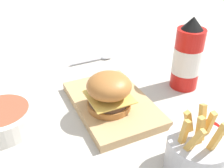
# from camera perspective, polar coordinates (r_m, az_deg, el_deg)

# --- Properties ---
(ground_plane) EXTENTS (6.00, 6.00, 0.00)m
(ground_plane) POSITION_cam_1_polar(r_m,az_deg,el_deg) (0.75, 0.13, -2.38)
(ground_plane) COLOR #B7B2A8
(serving_board) EXTENTS (0.28, 0.18, 0.02)m
(serving_board) POSITION_cam_1_polar(r_m,az_deg,el_deg) (0.69, 0.00, -4.31)
(serving_board) COLOR tan
(serving_board) RESTS_ON ground_plane
(burger) EXTENTS (0.11, 0.11, 0.09)m
(burger) POSITION_cam_1_polar(r_m,az_deg,el_deg) (0.63, -0.64, -1.61)
(burger) COLOR #AD6B33
(burger) RESTS_ON serving_board
(ketchup_bottle) EXTENTS (0.08, 0.08, 0.21)m
(ketchup_bottle) POSITION_cam_1_polar(r_m,az_deg,el_deg) (0.77, 16.10, 5.65)
(ketchup_bottle) COLOR red
(ketchup_bottle) RESTS_ON ground_plane
(fries_basket) EXTENTS (0.12, 0.12, 0.14)m
(fries_basket) POSITION_cam_1_polar(r_m,az_deg,el_deg) (0.54, 17.79, -14.23)
(fries_basket) COLOR #B7B7BC
(fries_basket) RESTS_ON ground_plane
(side_bowl) EXTENTS (0.16, 0.16, 0.05)m
(side_bowl) POSITION_cam_1_polar(r_m,az_deg,el_deg) (0.67, -22.83, -6.83)
(side_bowl) COLOR silver
(side_bowl) RESTS_ON ground_plane
(spoon) EXTENTS (0.03, 0.15, 0.01)m
(spoon) POSITION_cam_1_polar(r_m,az_deg,el_deg) (0.94, -2.55, 5.58)
(spoon) COLOR #B2B2B7
(spoon) RESTS_ON ground_plane
(ketchup_puddle) EXTENTS (0.07, 0.07, 0.00)m
(ketchup_puddle) POSITION_cam_1_polar(r_m,az_deg,el_deg) (0.67, 20.17, -9.00)
(ketchup_puddle) COLOR #9E140F
(ketchup_puddle) RESTS_ON ground_plane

